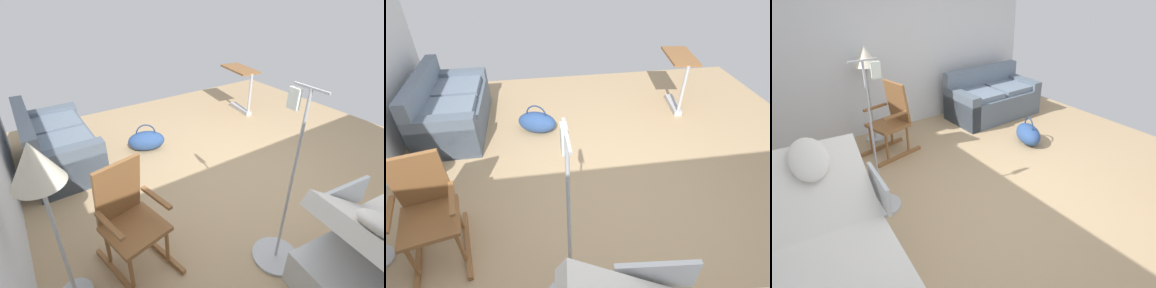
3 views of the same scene
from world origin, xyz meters
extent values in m
plane|color=tan|center=(0.00, 0.00, 0.00)|extent=(6.42, 6.42, 0.00)
cube|color=silver|center=(-1.36, 0.04, 0.63)|extent=(0.09, 0.56, 0.28)
cylinder|color=black|center=(-1.45, 0.55, 0.05)|extent=(0.10, 0.10, 0.10)
cube|color=slate|center=(1.64, 1.92, 0.23)|extent=(1.61, 0.86, 0.45)
cube|color=slate|center=(1.27, 1.88, 0.49)|extent=(0.68, 0.65, 0.10)
cube|color=slate|center=(2.01, 1.89, 0.49)|extent=(0.68, 0.65, 0.10)
cube|color=slate|center=(1.64, 2.27, 0.65)|extent=(1.60, 0.17, 0.40)
cube|color=slate|center=(0.93, 1.92, 0.30)|extent=(0.19, 0.85, 0.60)
cube|color=slate|center=(2.35, 1.93, 0.30)|extent=(0.19, 0.85, 0.60)
cube|color=brown|center=(-0.57, 1.91, 0.03)|extent=(0.75, 0.20, 0.05)
cube|color=brown|center=(-0.48, 1.49, 0.03)|extent=(0.75, 0.20, 0.05)
cylinder|color=brown|center=(-0.66, 1.47, 0.25)|extent=(0.04, 0.04, 0.40)
cylinder|color=brown|center=(-0.74, 1.85, 0.25)|extent=(0.04, 0.04, 0.40)
cylinder|color=brown|center=(-0.30, 1.55, 0.25)|extent=(0.04, 0.04, 0.40)
cylinder|color=brown|center=(-0.38, 1.93, 0.25)|extent=(0.04, 0.04, 0.40)
cube|color=brown|center=(-0.52, 1.70, 0.45)|extent=(0.55, 0.57, 0.04)
cube|color=brown|center=(-0.33, 1.74, 0.75)|extent=(0.21, 0.45, 0.60)
cube|color=brown|center=(-0.49, 1.47, 0.67)|extent=(0.39, 0.12, 0.03)
cube|color=brown|center=(-0.59, 1.92, 0.67)|extent=(0.39, 0.12, 0.03)
cylinder|color=#B2B5BA|center=(-0.52, 2.27, 0.60)|extent=(0.03, 0.03, 1.15)
cone|color=silver|center=(-0.52, 2.27, 1.33)|extent=(0.34, 0.34, 0.30)
cube|color=#B2B5BA|center=(1.73, -1.52, 0.04)|extent=(0.61, 0.20, 0.08)
cylinder|color=black|center=(1.47, -1.49, 0.03)|extent=(0.07, 0.07, 0.06)
cylinder|color=black|center=(1.99, -1.56, 0.03)|extent=(0.07, 0.07, 0.06)
cylinder|color=#B2B5BA|center=(1.47, -1.49, 0.45)|extent=(0.05, 0.05, 0.74)
cube|color=brown|center=(1.87, -1.54, 0.82)|extent=(0.85, 0.50, 0.04)
ellipsoid|color=#2D4C84|center=(1.36, 0.74, 0.15)|extent=(0.50, 0.64, 0.30)
torus|color=navy|center=(1.36, 0.74, 0.28)|extent=(0.13, 0.29, 0.30)
cylinder|color=#B2B5BA|center=(-1.16, 0.58, 0.01)|extent=(0.44, 0.44, 0.03)
cylinder|color=#B2B5BA|center=(-1.16, 0.58, 0.85)|extent=(0.02, 0.02, 1.65)
cube|color=#B2B5BA|center=(-1.16, 0.58, 1.68)|extent=(0.28, 0.02, 0.02)
cube|color=white|center=(-1.04, 0.58, 1.57)|extent=(0.09, 0.04, 0.16)
camera|label=1|loc=(-2.27, 2.25, 2.30)|focal=26.63mm
camera|label=2|loc=(-2.27, 0.69, 2.47)|focal=27.35mm
camera|label=3|loc=(-2.27, -2.54, 2.44)|focal=32.00mm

